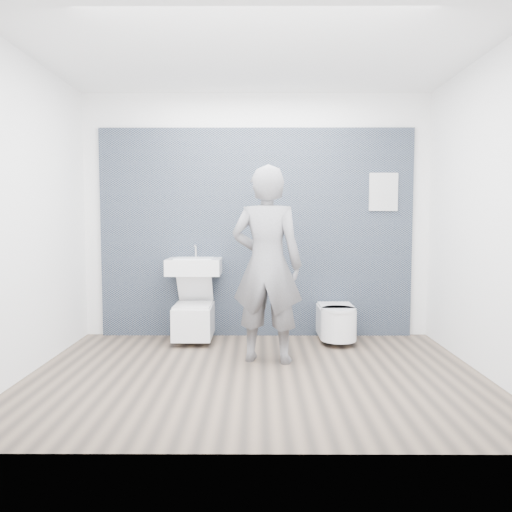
{
  "coord_description": "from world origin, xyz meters",
  "views": [
    {
      "loc": [
        0.02,
        -4.31,
        1.38
      ],
      "look_at": [
        0.0,
        0.6,
        1.0
      ],
      "focal_mm": 35.0,
      "sensor_mm": 36.0,
      "label": 1
    }
  ],
  "objects_px": {
    "toilet_rounded": "(337,322)",
    "visitor": "(267,265)",
    "washbasin": "(194,266)",
    "toilet_square": "(194,319)"
  },
  "relations": [
    {
      "from": "toilet_rounded",
      "to": "visitor",
      "type": "distance_m",
      "value": 1.27
    },
    {
      "from": "washbasin",
      "to": "visitor",
      "type": "bearing_deg",
      "value": -45.82
    },
    {
      "from": "washbasin",
      "to": "toilet_square",
      "type": "relative_size",
      "value": 0.81
    },
    {
      "from": "toilet_square",
      "to": "toilet_rounded",
      "type": "xyz_separation_m",
      "value": [
        1.58,
        -0.03,
        -0.03
      ]
    },
    {
      "from": "toilet_rounded",
      "to": "visitor",
      "type": "xyz_separation_m",
      "value": [
        -0.79,
        -0.71,
        0.7
      ]
    },
    {
      "from": "washbasin",
      "to": "toilet_square",
      "type": "distance_m",
      "value": 0.58
    },
    {
      "from": "toilet_square",
      "to": "toilet_rounded",
      "type": "bearing_deg",
      "value": -1.14
    },
    {
      "from": "washbasin",
      "to": "toilet_rounded",
      "type": "relative_size",
      "value": 0.91
    },
    {
      "from": "washbasin",
      "to": "toilet_rounded",
      "type": "height_order",
      "value": "washbasin"
    },
    {
      "from": "toilet_square",
      "to": "visitor",
      "type": "distance_m",
      "value": 1.28
    }
  ]
}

